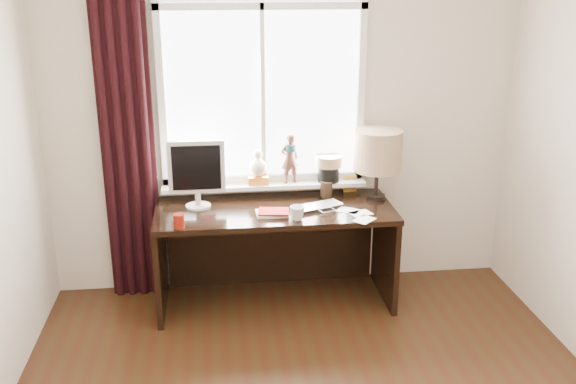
{
  "coord_description": "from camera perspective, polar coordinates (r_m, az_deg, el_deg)",
  "views": [
    {
      "loc": [
        -0.51,
        -2.65,
        2.35
      ],
      "look_at": [
        -0.05,
        1.25,
        1.0
      ],
      "focal_mm": 40.0,
      "sensor_mm": 36.0,
      "label": 1
    }
  ],
  "objects": [
    {
      "name": "red_cup",
      "position": [
        4.28,
        -9.68,
        -2.57
      ],
      "size": [
        0.07,
        0.07,
        0.1
      ],
      "primitive_type": "cylinder",
      "color": "maroon",
      "rests_on": "desk"
    },
    {
      "name": "desk",
      "position": [
        4.76,
        -1.27,
        -3.79
      ],
      "size": [
        1.7,
        0.7,
        0.75
      ],
      "color": "black",
      "rests_on": "floor"
    },
    {
      "name": "brush_holder",
      "position": [
        4.8,
        3.42,
        0.25
      ],
      "size": [
        0.09,
        0.09,
        0.25
      ],
      "color": "black",
      "rests_on": "desk"
    },
    {
      "name": "wall_back",
      "position": [
        4.79,
        -0.46,
        6.33
      ],
      "size": [
        3.5,
        0.0,
        2.6
      ],
      "primitive_type": "cube",
      "rotation": [
        1.57,
        0.0,
        0.0
      ],
      "color": "beige",
      "rests_on": "ground"
    },
    {
      "name": "loose_papers",
      "position": [
        4.49,
        6.2,
        -1.99
      ],
      "size": [
        0.26,
        0.37,
        0.0
      ],
      "color": "white",
      "rests_on": "desk"
    },
    {
      "name": "curtain",
      "position": [
        4.76,
        -14.03,
        3.37
      ],
      "size": [
        0.38,
        0.09,
        2.25
      ],
      "color": "black",
      "rests_on": "floor"
    },
    {
      "name": "window",
      "position": [
        4.73,
        -1.95,
        6.24
      ],
      "size": [
        1.52,
        0.21,
        1.4
      ],
      "color": "white",
      "rests_on": "ground"
    },
    {
      "name": "desk_cables",
      "position": [
        4.67,
        2.63,
        -1.01
      ],
      "size": [
        0.31,
        0.29,
        0.01
      ],
      "color": "black",
      "rests_on": "desk"
    },
    {
      "name": "mug",
      "position": [
        4.36,
        0.83,
        -1.84
      ],
      "size": [
        0.14,
        0.14,
        0.1
      ],
      "primitive_type": "imported",
      "rotation": [
        0.0,
        0.0,
        0.65
      ],
      "color": "white",
      "rests_on": "desk"
    },
    {
      "name": "notebook_stack",
      "position": [
        4.46,
        -1.37,
        -1.85
      ],
      "size": [
        0.24,
        0.18,
        0.03
      ],
      "color": "beige",
      "rests_on": "desk"
    },
    {
      "name": "table_lamp",
      "position": [
        4.72,
        7.98,
        3.6
      ],
      "size": [
        0.35,
        0.35,
        0.52
      ],
      "color": "black",
      "rests_on": "desk"
    },
    {
      "name": "icon_frame",
      "position": [
        4.93,
        5.54,
        0.76
      ],
      "size": [
        0.1,
        0.03,
        0.13
      ],
      "color": "gold",
      "rests_on": "desk"
    },
    {
      "name": "laptop",
      "position": [
        4.59,
        2.76,
        -1.28
      ],
      "size": [
        0.4,
        0.33,
        0.03
      ],
      "primitive_type": "imported",
      "rotation": [
        0.0,
        0.0,
        0.38
      ],
      "color": "silver",
      "rests_on": "desk"
    },
    {
      "name": "monitor",
      "position": [
        4.56,
        -8.13,
        1.95
      ],
      "size": [
        0.4,
        0.18,
        0.49
      ],
      "color": "beige",
      "rests_on": "desk"
    }
  ]
}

